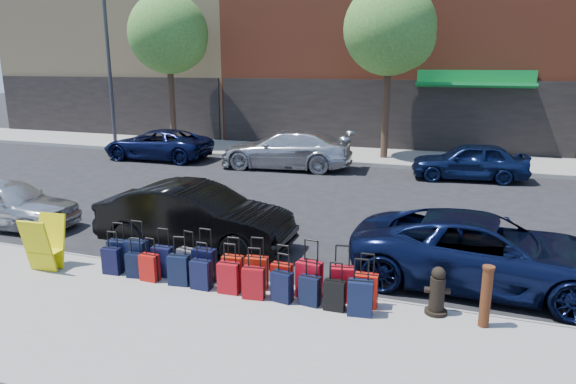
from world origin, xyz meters
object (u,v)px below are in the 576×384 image
at_px(tree_center, 393,31).
at_px(display_rack, 45,244).
at_px(suitcase_front_5, 233,270).
at_px(fire_hydrant, 437,292).
at_px(car_far_1, 286,149).
at_px(tree_left, 171,36).
at_px(car_near_0, 8,203).
at_px(bollard, 486,296).
at_px(car_near_2, 484,252).
at_px(car_far_2, 469,161).
at_px(car_far_0, 158,144).
at_px(streetlight, 111,52).
at_px(car_near_1, 196,217).

xyz_separation_m(tree_center, display_rack, (-4.47, -14.83, -4.73)).
bearing_deg(suitcase_front_5, fire_hydrant, -2.47).
bearing_deg(car_far_1, tree_left, -118.57).
bearing_deg(car_near_0, tree_left, 8.60).
relative_size(bollard, car_near_2, 0.20).
bearing_deg(car_far_2, tree_center, -136.45).
bearing_deg(fire_hydrant, tree_left, 123.23).
bearing_deg(suitcase_front_5, car_far_2, 66.88).
distance_m(display_rack, car_far_0, 12.95).
xyz_separation_m(bollard, car_far_1, (-7.30, 11.41, 0.11)).
height_order(display_rack, car_far_2, car_far_2).
xyz_separation_m(streetlight, car_near_1, (10.97, -11.69, -3.92)).
bearing_deg(tree_center, tree_left, 180.00).
xyz_separation_m(bollard, car_near_2, (0.01, 1.96, 0.02)).
bearing_deg(car_near_0, suitcase_front_5, -106.53).
relative_size(tree_left, car_far_1, 1.37).
bearing_deg(car_far_0, car_far_1, 88.65).
distance_m(car_far_0, car_far_2, 13.02).
xyz_separation_m(fire_hydrant, car_near_1, (-5.44, 1.82, 0.21)).
bearing_deg(car_far_2, car_near_2, -4.96).
height_order(fire_hydrant, car_far_2, car_far_2).
bearing_deg(display_rack, car_far_2, 52.70).
relative_size(car_near_1, car_near_2, 0.91).
relative_size(car_near_2, car_far_1, 0.92).
bearing_deg(tree_left, car_far_2, -11.37).
distance_m(tree_center, car_near_2, 13.81).
relative_size(streetlight, bollard, 8.03).
relative_size(fire_hydrant, car_near_0, 0.22).
height_order(fire_hydrant, display_rack, display_rack).
bearing_deg(car_near_1, car_near_0, 91.22).
bearing_deg(fire_hydrant, car_far_1, 110.13).
height_order(car_far_1, car_far_2, car_far_1).
xyz_separation_m(suitcase_front_5, bollard, (4.34, -0.10, 0.23)).
relative_size(suitcase_front_5, car_near_0, 0.25).
xyz_separation_m(tree_center, car_far_1, (-3.61, -2.98, -4.64)).
bearing_deg(car_near_2, streetlight, 58.00).
bearing_deg(car_near_1, car_far_0, 36.04).
bearing_deg(streetlight, car_far_1, -13.08).
bearing_deg(car_far_1, display_rack, -9.30).
relative_size(fire_hydrant, car_far_1, 0.15).
height_order(car_near_1, car_near_2, car_near_1).
distance_m(bollard, car_near_2, 1.96).
bearing_deg(display_rack, car_far_1, 81.65).
distance_m(car_near_0, car_far_0, 9.83).
xyz_separation_m(car_far_0, car_far_1, (6.04, -0.03, 0.11)).
relative_size(fire_hydrant, bollard, 0.81).
bearing_deg(streetlight, tree_center, 2.98).
bearing_deg(tree_left, display_rack, -67.88).
xyz_separation_m(fire_hydrant, display_rack, (-7.43, -0.62, 0.16)).
relative_size(tree_center, suitcase_front_5, 7.96).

